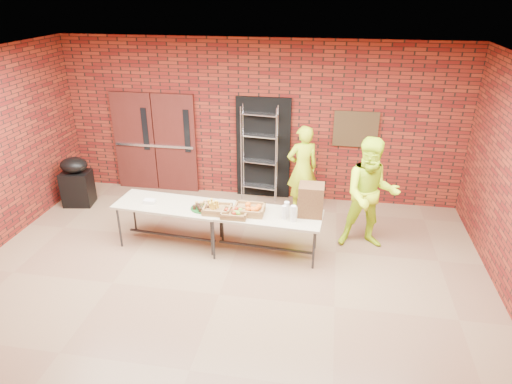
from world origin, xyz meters
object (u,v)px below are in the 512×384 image
table_right (266,218)px  volunteer_woman (302,169)px  volunteer_man (371,194)px  covered_grill (77,181)px  coffee_dispenser (311,200)px  wire_rack (259,154)px  table_left (169,207)px

table_right → volunteer_woman: size_ratio=1.08×
volunteer_man → table_right: bearing=-165.9°
covered_grill → volunteer_man: bearing=-15.7°
covered_grill → volunteer_woman: 4.50m
covered_grill → volunteer_woman: (4.45, 0.55, 0.36)m
table_right → volunteer_woman: volunteer_woman is taller
covered_grill → volunteer_man: (5.66, -0.66, 0.46)m
table_right → covered_grill: covered_grill is taller
coffee_dispenser → wire_rack: bearing=119.9°
table_right → volunteer_man: volunteer_man is taller
table_left → volunteer_man: bearing=12.7°
table_left → volunteer_man: volunteer_man is taller
table_right → volunteer_man: bearing=22.8°
covered_grill → volunteer_woman: bearing=-2.0°
covered_grill → volunteer_woman: volunteer_woman is taller
wire_rack → coffee_dispenser: bearing=-52.3°
table_left → wire_rack: bearing=63.9°
wire_rack → volunteer_man: (2.10, -1.55, -0.02)m
table_right → covered_grill: bearing=166.9°
volunteer_woman → table_left: bearing=13.8°
table_left → covered_grill: bearing=159.7°
wire_rack → covered_grill: wire_rack is taller
covered_grill → wire_rack: bearing=5.0°
table_right → volunteer_woman: bearing=79.8°
table_left → covered_grill: size_ratio=1.86×
table_left → table_right: bearing=1.0°
table_left → covered_grill: 2.60m
table_left → covered_grill: (-2.35, 1.11, -0.18)m
table_left → coffee_dispenser: coffee_dispenser is taller
coffee_dispenser → volunteer_woman: size_ratio=0.30×
wire_rack → coffee_dispenser: 2.32m
table_left → coffee_dispenser: (2.36, -0.01, 0.32)m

